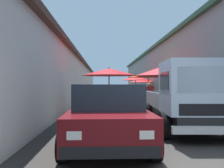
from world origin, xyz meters
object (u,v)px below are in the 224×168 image
fruit_stall_near_right (159,75)px  vendor_in_shade (151,92)px  fruit_stall_near_left (142,83)px  fruit_stall_far_left (109,77)px  delivery_truck (189,98)px  parked_scooter (104,104)px  vendor_by_crates (149,93)px  fruit_stall_mid_lane (135,81)px  hatchback_car (108,113)px  fruit_stall_far_right (149,78)px

fruit_stall_near_right → vendor_in_shade: bearing=-6.9°
fruit_stall_near_left → fruit_stall_far_left: bearing=163.6°
fruit_stall_far_left → delivery_truck: fruit_stall_far_left is taller
fruit_stall_near_right → parked_scooter: (-0.76, 3.07, -1.57)m
fruit_stall_far_left → vendor_by_crates: fruit_stall_far_left is taller
fruit_stall_mid_lane → fruit_stall_near_right: fruit_stall_near_right is taller
parked_scooter → delivery_truck: bearing=-154.6°
parked_scooter → fruit_stall_mid_lane: bearing=-19.1°
hatchback_car → vendor_by_crates: (8.94, -2.80, 0.16)m
fruit_stall_mid_lane → fruit_stall_near_right: 7.28m
fruit_stall_near_right → hatchback_car: bearing=157.0°
vendor_by_crates → parked_scooter: (-2.63, 2.89, -0.45)m
fruit_stall_mid_lane → delivery_truck: bearing=178.8°
hatchback_car → vendor_by_crates: vendor_by_crates is taller
fruit_stall_near_right → fruit_stall_mid_lane: bearing=2.4°
fruit_stall_mid_lane → vendor_in_shade: fruit_stall_mid_lane is taller
fruit_stall_far_right → fruit_stall_near_left: fruit_stall_far_right is taller
vendor_by_crates → parked_scooter: vendor_by_crates is taller
vendor_by_crates → vendor_in_shade: bearing=-14.9°
fruit_stall_far_left → vendor_by_crates: size_ratio=1.60×
hatchback_car → fruit_stall_near_right: bearing=-23.0°
fruit_stall_far_right → parked_scooter: fruit_stall_far_right is taller
fruit_stall_near_left → vendor_in_shade: fruit_stall_near_left is taller
vendor_by_crates → fruit_stall_mid_lane: bearing=1.2°
vendor_by_crates → vendor_in_shade: (2.89, -0.77, -0.03)m
vendor_in_shade → fruit_stall_mid_lane: bearing=19.4°
fruit_stall_far_right → fruit_stall_near_left: bearing=-5.2°
hatchback_car → vendor_in_shade: size_ratio=2.56×
fruit_stall_far_right → delivery_truck: (-9.59, 0.70, -0.89)m
fruit_stall_mid_lane → vendor_in_shade: bearing=-160.6°
hatchback_car → parked_scooter: size_ratio=2.34×
fruit_stall_far_right → hatchback_car: size_ratio=0.74×
fruit_stall_near_right → parked_scooter: fruit_stall_near_right is taller
hatchback_car → vendor_by_crates: size_ratio=2.49×
fruit_stall_far_right → fruit_stall_near_right: fruit_stall_near_right is taller
fruit_stall_near_right → fruit_stall_far_right: bearing=-2.0°
fruit_stall_far_right → delivery_truck: size_ratio=0.58×
fruit_stall_mid_lane → fruit_stall_far_right: 3.73m
fruit_stall_mid_lane → fruit_stall_near_left: 2.78m
fruit_stall_near_left → vendor_in_shade: bearing=178.7°
fruit_stall_near_left → parked_scooter: bearing=160.4°
fruit_stall_far_right → hatchback_car: fruit_stall_far_right is taller
fruit_stall_far_left → vendor_in_shade: fruit_stall_far_left is taller
fruit_stall_near_left → delivery_truck: fruit_stall_near_left is taller
fruit_stall_far_left → vendor_in_shade: 7.72m
vendor_in_shade → fruit_stall_far_right: bearing=159.2°
fruit_stall_far_left → delivery_truck: bearing=-150.1°
fruit_stall_far_right → vendor_in_shade: fruit_stall_far_right is taller
fruit_stall_near_left → vendor_in_shade: 5.15m
vendor_by_crates → fruit_stall_far_right: bearing=-10.4°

